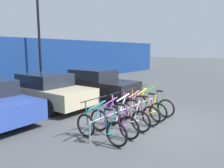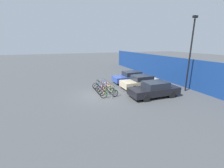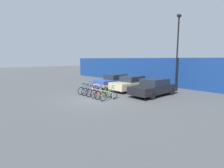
% 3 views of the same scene
% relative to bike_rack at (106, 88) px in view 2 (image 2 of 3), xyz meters
% --- Properties ---
extents(ground_plane, '(120.00, 120.00, 0.00)m').
position_rel_bike_rack_xyz_m(ground_plane, '(0.63, -0.68, -0.48)').
color(ground_plane, '#424447').
extents(hoarding_wall, '(36.00, 0.16, 3.13)m').
position_rel_bike_rack_xyz_m(hoarding_wall, '(0.63, 8.82, 1.08)').
color(hoarding_wall, navy).
rests_on(hoarding_wall, ground).
extents(bike_rack, '(3.55, 0.04, 0.57)m').
position_rel_bike_rack_xyz_m(bike_rack, '(0.00, 0.00, 0.00)').
color(bike_rack, gray).
rests_on(bike_rack, ground).
extents(bicycle_teal, '(0.68, 1.71, 1.05)m').
position_rel_bike_rack_xyz_m(bicycle_teal, '(-1.50, -0.15, -0.11)').
color(bicycle_teal, black).
rests_on(bicycle_teal, ground).
extents(bicycle_purple, '(0.68, 1.71, 1.05)m').
position_rel_bike_rack_xyz_m(bicycle_purple, '(-0.94, -0.15, -0.11)').
color(bicycle_purple, black).
rests_on(bicycle_purple, ground).
extents(bicycle_white, '(0.68, 1.71, 1.05)m').
position_rel_bike_rack_xyz_m(bicycle_white, '(-0.30, -0.15, -0.11)').
color(bicycle_white, black).
rests_on(bicycle_white, ground).
extents(bicycle_pink, '(0.68, 1.71, 1.05)m').
position_rel_bike_rack_xyz_m(bicycle_pink, '(0.35, -0.15, -0.11)').
color(bicycle_pink, black).
rests_on(bicycle_pink, ground).
extents(bicycle_yellow, '(0.68, 1.71, 1.05)m').
position_rel_bike_rack_xyz_m(bicycle_yellow, '(0.87, -0.15, -0.11)').
color(bicycle_yellow, black).
rests_on(bicycle_yellow, ground).
extents(bicycle_green, '(0.68, 1.71, 1.05)m').
position_rel_bike_rack_xyz_m(bicycle_green, '(1.50, -0.15, -0.11)').
color(bicycle_green, black).
rests_on(bicycle_green, ground).
extents(car_blue, '(1.91, 4.42, 1.40)m').
position_rel_bike_rack_xyz_m(car_blue, '(-2.53, 4.11, 0.21)').
color(car_blue, '#2D479E').
rests_on(car_blue, ground).
extents(car_beige, '(1.91, 4.32, 1.40)m').
position_rel_bike_rack_xyz_m(car_beige, '(-0.06, 4.04, 0.21)').
color(car_beige, '#C1B28E').
rests_on(car_beige, ground).
extents(car_black, '(1.91, 4.55, 1.40)m').
position_rel_bike_rack_xyz_m(car_black, '(2.69, 3.75, 0.21)').
color(car_black, black).
rests_on(car_black, ground).
extents(lamp_post, '(0.24, 0.44, 7.14)m').
position_rel_bike_rack_xyz_m(lamp_post, '(2.36, 7.82, 3.45)').
color(lamp_post, black).
rests_on(lamp_post, ground).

